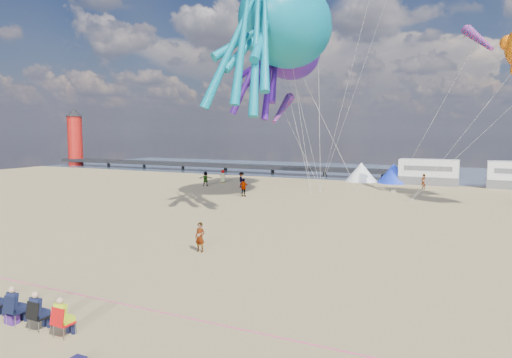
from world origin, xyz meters
The scene contains 26 objects.
ground centered at (0.00, 0.00, 0.00)m, with size 120.00×120.00×0.00m, color tan.
water centered at (0.00, 55.00, 0.02)m, with size 120.00×120.00×0.00m, color #394E6D.
pier centered at (-28.00, 44.00, 1.00)m, with size 60.00×3.00×0.50m, color black.
lighthouse centered at (-56.00, 44.00, 4.50)m, with size 2.60×2.60×9.00m, color #A5140F.
motorhome_0 centered at (6.00, 40.00, 1.50)m, with size 6.60×2.50×3.00m, color silver.
tent_white centered at (-2.00, 40.00, 1.20)m, with size 4.00×4.00×2.40m, color white.
tent_blue centered at (2.00, 40.00, 1.20)m, with size 4.00×4.00×2.40m, color #1933CC.
spectator_row centered at (-2.28, -7.81, 0.65)m, with size 6.10×0.90×1.30m, color black, non-canonical shape.
cooler_purple centered at (-2.42, -7.89, 0.16)m, with size 0.40×0.30×0.32m, color #451F77.
rope_line centered at (0.00, -5.00, 0.02)m, with size 0.03×0.03×34.00m, color #F2338C.
standing_person centered at (-1.77, 2.45, 0.78)m, with size 0.57×0.37×1.57m, color tan.
beachgoer_0 centered at (-16.99, 31.08, 0.81)m, with size 0.59×0.39×1.61m, color #7F6659.
beachgoer_2 centered at (-12.65, 27.77, 0.87)m, with size 0.85×0.66×1.75m, color #7F6659.
beachgoer_3 centered at (-9.10, 21.51, 0.88)m, with size 1.14×0.66×1.76m, color #7F6659.
beachgoer_4 centered at (-17.01, 27.13, 0.86)m, with size 1.00×0.42×1.71m, color #7F6659.
beachgoer_5 centered at (5.98, 34.73, 0.85)m, with size 1.58×0.50×1.70m, color #7F6659.
sandbag_a centered at (-4.04, 26.80, 0.11)m, with size 0.50×0.35×0.22m, color gray.
sandbag_b centered at (-0.07, 29.98, 0.11)m, with size 0.50×0.35×0.22m, color gray.
sandbag_c centered at (5.94, 25.37, 0.11)m, with size 0.50×0.35×0.22m, color gray.
sandbag_d centered at (3.47, 31.18, 0.11)m, with size 0.50×0.35×0.22m, color gray.
sandbag_e centered at (-3.63, 28.62, 0.11)m, with size 0.50×0.35×0.22m, color gray.
kite_octopus_teal centered at (-3.59, 18.66, 15.17)m, with size 5.18×12.09×13.82m, color #06728A, non-canonical shape.
kite_octopus_purple centered at (-6.17, 26.01, 14.31)m, with size 4.62×10.77×12.31m, color #44138E, non-canonical shape.
windsock_left centered at (-5.71, 20.74, 15.53)m, with size 1.10×5.99×5.99m, color red, non-canonical shape.
windsock_mid centered at (10.74, 28.60, 14.49)m, with size 1.00×6.67×6.67m, color red, non-canonical shape.
windsock_right centered at (-5.09, 21.53, 8.34)m, with size 0.90×5.21×5.21m, color red, non-canonical shape.
Camera 1 is at (11.16, -17.36, 6.33)m, focal length 32.00 mm.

